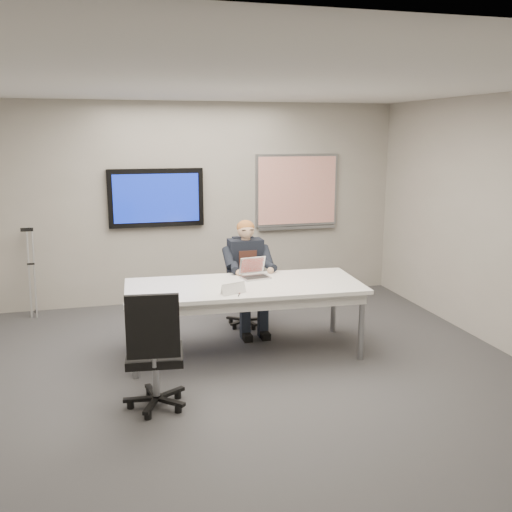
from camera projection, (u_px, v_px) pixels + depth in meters
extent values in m
cube|color=#37373A|center=(242.00, 385.00, 5.49)|extent=(6.00, 6.00, 0.02)
cube|color=silver|center=(241.00, 82.00, 4.89)|extent=(6.00, 6.00, 0.02)
cube|color=#9B968C|center=(192.00, 204.00, 8.02)|extent=(6.00, 0.02, 2.80)
cube|color=#9B968C|center=(411.00, 374.00, 2.36)|extent=(6.00, 0.02, 2.80)
cube|color=white|center=(244.00, 286.00, 6.14)|extent=(2.58, 1.19, 0.04)
cube|color=silver|center=(244.00, 294.00, 6.16)|extent=(2.47, 1.07, 0.11)
cylinder|color=gray|center=(135.00, 343.00, 5.56)|extent=(0.06, 0.06, 0.74)
cylinder|color=gray|center=(361.00, 326.00, 6.04)|extent=(0.06, 0.06, 0.74)
cylinder|color=gray|center=(134.00, 315.00, 6.41)|extent=(0.06, 0.06, 0.74)
cylinder|color=gray|center=(333.00, 302.00, 6.88)|extent=(0.06, 0.06, 0.74)
cube|color=black|center=(156.00, 198.00, 7.83)|extent=(1.30, 0.08, 0.80)
cube|color=navy|center=(156.00, 198.00, 7.79)|extent=(1.16, 0.01, 0.66)
cube|color=gray|center=(297.00, 190.00, 8.36)|extent=(1.25, 0.04, 1.05)
cube|color=white|center=(297.00, 190.00, 8.34)|extent=(1.18, 0.01, 0.98)
cube|color=gray|center=(297.00, 228.00, 8.44)|extent=(1.18, 0.05, 0.04)
cylinder|color=gray|center=(245.00, 306.00, 7.14)|extent=(0.05, 0.05, 0.33)
cube|color=black|center=(245.00, 293.00, 7.11)|extent=(0.42, 0.42, 0.06)
cube|color=black|center=(241.00, 266.00, 7.23)|extent=(0.38, 0.05, 0.47)
cylinder|color=gray|center=(156.00, 376.00, 5.00)|extent=(0.06, 0.06, 0.38)
cube|color=black|center=(155.00, 355.00, 4.96)|extent=(0.53, 0.53, 0.07)
cube|color=black|center=(153.00, 327.00, 4.66)|extent=(0.44, 0.10, 0.54)
cube|color=black|center=(245.00, 262.00, 7.00)|extent=(0.42, 0.24, 0.57)
cube|color=#3D2019|center=(248.00, 262.00, 6.87)|extent=(0.22, 0.02, 0.28)
sphere|color=tan|center=(246.00, 230.00, 6.88)|extent=(0.21, 0.21, 0.21)
ellipsoid|color=brown|center=(246.00, 227.00, 6.89)|extent=(0.22, 0.22, 0.18)
cube|color=silver|center=(255.00, 277.00, 6.39)|extent=(0.34, 0.27, 0.02)
cube|color=black|center=(256.00, 277.00, 6.38)|extent=(0.28, 0.19, 0.00)
cube|color=silver|center=(252.00, 265.00, 6.50)|extent=(0.32, 0.13, 0.20)
cube|color=red|center=(252.00, 265.00, 6.49)|extent=(0.28, 0.10, 0.17)
cylinder|color=black|center=(239.00, 294.00, 5.74)|extent=(0.05, 0.12, 0.01)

